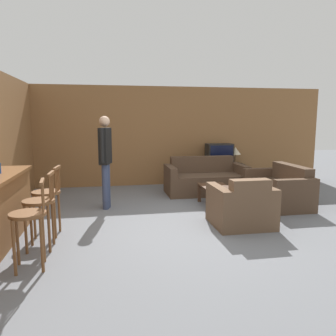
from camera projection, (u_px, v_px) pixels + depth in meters
name	position (u px, v px, depth m)	size (l,w,h in m)	color
ground_plane	(187.00, 227.00, 5.35)	(24.00, 24.00, 0.00)	slate
wall_back	(155.00, 136.00, 8.70)	(9.40, 0.08, 2.60)	olive
wall_left	(1.00, 144.00, 5.89)	(0.08, 8.64, 2.60)	olive
bar_chair_near	(29.00, 221.00, 3.77)	(0.46, 0.46, 1.05)	brown
bar_chair_mid	(40.00, 207.00, 4.35)	(0.42, 0.42, 1.05)	brown
bar_chair_far	(47.00, 198.00, 4.88)	(0.44, 0.44, 1.05)	brown
couch_far	(205.00, 180.00, 7.79)	(1.87, 0.93, 0.85)	#4C3828
armchair_near	(242.00, 207.00, 5.36)	(0.94, 0.88, 0.83)	brown
loveseat_right	(278.00, 190.00, 6.72)	(0.85, 1.54, 0.82)	#4C3828
coffee_table	(217.00, 190.00, 6.56)	(0.55, 0.92, 0.40)	#472D1E
tv_unit	(219.00, 174.00, 8.79)	(1.25, 0.53, 0.57)	black
tv	(219.00, 154.00, 8.70)	(0.68, 0.41, 0.53)	black
book_on_table	(215.00, 187.00, 6.45)	(0.20, 0.18, 0.02)	#33704C
table_lamp	(235.00, 151.00, 8.78)	(0.30, 0.30, 0.43)	brown
person_by_window	(105.00, 156.00, 6.32)	(0.26, 0.50, 1.80)	#384260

